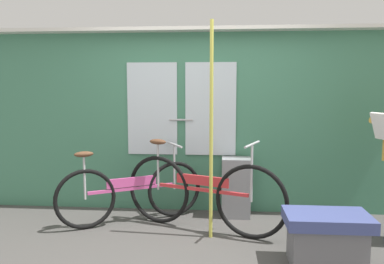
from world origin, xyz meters
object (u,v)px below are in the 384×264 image
Objects in this scene: handrail_pole at (211,132)px; bench_seat_corner at (326,238)px; bicycle_near_door at (131,192)px; trash_bin_by_wall at (236,187)px; bicycle_leaning_behind at (201,193)px.

handrail_pole is 3.06× the size of bench_seat_corner.
bicycle_near_door is at bearing 158.22° from handrail_pole.
bench_seat_corner is at bearing -54.40° from bicycle_near_door.
bicycle_near_door is 0.69× the size of handrail_pole.
trash_bin_by_wall is 0.32× the size of handrail_pole.
bicycle_leaning_behind is 0.62m from trash_bin_by_wall.
handrail_pole reaches higher than trash_bin_by_wall.
bench_seat_corner is at bearing -12.30° from bicycle_leaning_behind.
handrail_pole is 1.40m from bench_seat_corner.
trash_bin_by_wall is at bearing 73.58° from bicycle_leaning_behind.
bicycle_near_door reaches higher than trash_bin_by_wall.
bicycle_leaning_behind is 2.48× the size of trash_bin_by_wall.
bicycle_leaning_behind reaches higher than bench_seat_corner.
bicycle_leaning_behind is at bearing -127.56° from trash_bin_by_wall.
trash_bin_by_wall is (1.16, 0.32, -0.01)m from bicycle_near_door.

